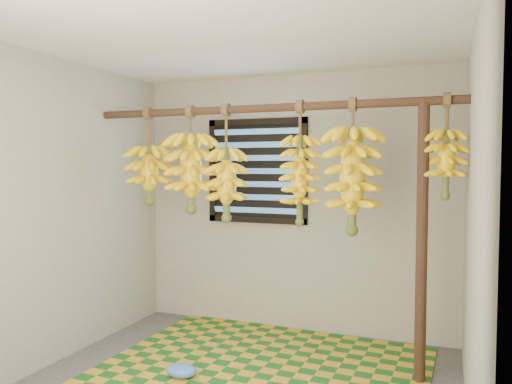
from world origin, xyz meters
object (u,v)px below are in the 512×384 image
at_px(banana_bunch_d, 300,180).
at_px(banana_bunch_f, 446,163).
at_px(support_post, 422,244).
at_px(woven_mat, 263,368).
at_px(plastic_bag, 182,371).
at_px(banana_bunch_e, 352,180).
at_px(banana_bunch_b, 191,173).
at_px(banana_bunch_c, 226,184).
at_px(banana_bunch_a, 149,175).

bearing_deg(banana_bunch_d, banana_bunch_f, -0.00).
height_order(support_post, woven_mat, support_post).
relative_size(plastic_bag, banana_bunch_f, 0.32).
distance_m(banana_bunch_d, banana_bunch_f, 1.05).
xyz_separation_m(plastic_bag, banana_bunch_e, (1.13, 0.57, 1.38)).
distance_m(woven_mat, banana_bunch_b, 1.66).
height_order(support_post, banana_bunch_b, banana_bunch_b).
bearing_deg(support_post, banana_bunch_c, 180.00).
bearing_deg(woven_mat, banana_bunch_e, 15.80).
bearing_deg(banana_bunch_b, woven_mat, -14.07).
height_order(woven_mat, banana_bunch_d, banana_bunch_d).
xyz_separation_m(banana_bunch_b, banana_bunch_d, (0.94, 0.00, -0.05)).
distance_m(banana_bunch_c, banana_bunch_e, 1.02).
bearing_deg(support_post, banana_bunch_d, 180.00).
distance_m(support_post, woven_mat, 1.51).
bearing_deg(woven_mat, banana_bunch_a, 170.95).
relative_size(banana_bunch_b, banana_bunch_f, 1.21).
relative_size(banana_bunch_a, banana_bunch_d, 0.87).
height_order(woven_mat, banana_bunch_f, banana_bunch_f).
bearing_deg(plastic_bag, banana_bunch_d, 38.10).
relative_size(plastic_bag, banana_bunch_d, 0.25).
distance_m(woven_mat, banana_bunch_c, 1.46).
distance_m(woven_mat, banana_bunch_e, 1.58).
bearing_deg(banana_bunch_d, support_post, -0.00).
bearing_deg(banana_bunch_d, plastic_bag, -141.90).
height_order(banana_bunch_c, banana_bunch_d, same).
relative_size(woven_mat, banana_bunch_f, 3.29).
bearing_deg(banana_bunch_d, banana_bunch_e, -0.00).
height_order(woven_mat, banana_bunch_c, banana_bunch_c).
xyz_separation_m(support_post, banana_bunch_e, (-0.50, 0.00, 0.44)).
height_order(banana_bunch_a, banana_bunch_b, same).
bearing_deg(banana_bunch_c, plastic_bag, -100.42).
bearing_deg(woven_mat, banana_bunch_b, 165.93).
xyz_separation_m(support_post, banana_bunch_c, (-1.52, 0.00, 0.40)).
bearing_deg(banana_bunch_e, plastic_bag, -153.23).
bearing_deg(banana_bunch_c, woven_mat, -24.70).
bearing_deg(banana_bunch_b, support_post, 0.00).
height_order(woven_mat, plastic_bag, plastic_bag).
bearing_deg(banana_bunch_e, banana_bunch_f, 0.00).
xyz_separation_m(banana_bunch_a, banana_bunch_b, (0.41, -0.00, 0.02)).
bearing_deg(support_post, banana_bunch_b, 180.00).
height_order(support_post, banana_bunch_f, banana_bunch_f).
xyz_separation_m(banana_bunch_c, banana_bunch_d, (0.62, 0.00, 0.05)).
bearing_deg(banana_bunch_a, banana_bunch_b, -0.00).
bearing_deg(banana_bunch_a, woven_mat, -9.05).
height_order(plastic_bag, banana_bunch_c, banana_bunch_c).
bearing_deg(banana_bunch_f, plastic_bag, -162.23).
distance_m(support_post, plastic_bag, 1.96).
relative_size(support_post, banana_bunch_d, 2.10).
distance_m(support_post, banana_bunch_b, 1.91).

